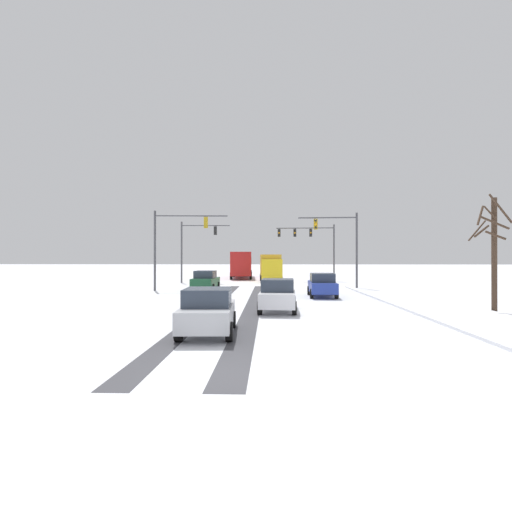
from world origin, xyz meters
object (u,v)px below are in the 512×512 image
at_px(traffic_signal_far_left, 195,242).
at_px(car_silver_fourth, 208,311).
at_px(car_blue_second, 322,285).
at_px(bare_tree_sidewalk_near, 493,248).
at_px(traffic_signal_near_left, 175,236).
at_px(bus_oncoming, 242,263).
at_px(car_white_third, 278,295).
at_px(box_truck_delivery, 271,267).
at_px(traffic_signal_far_right, 311,239).
at_px(car_dark_green_lead, 206,280).
at_px(traffic_signal_near_right, 341,238).

height_order(traffic_signal_far_left, car_silver_fourth, traffic_signal_far_left).
relative_size(car_blue_second, bare_tree_sidewalk_near, 0.72).
bearing_deg(traffic_signal_near_left, car_silver_fourth, -73.42).
bearing_deg(traffic_signal_far_left, traffic_signal_near_left, -88.56).
height_order(bus_oncoming, bare_tree_sidewalk_near, bare_tree_sidewalk_near).
distance_m(car_white_third, box_truck_delivery, 24.28).
bearing_deg(traffic_signal_far_right, car_white_third, -99.34).
height_order(traffic_signal_far_left, traffic_signal_near_left, same).
height_order(traffic_signal_far_right, bus_oncoming, traffic_signal_far_right).
xyz_separation_m(car_white_third, car_silver_fourth, (-2.57, -6.11, 0.00)).
bearing_deg(car_blue_second, car_dark_green_lead, 149.97).
xyz_separation_m(traffic_signal_near_left, car_dark_green_lead, (2.45, 0.26, -3.61)).
distance_m(traffic_signal_far_right, car_dark_green_lead, 17.44).
xyz_separation_m(traffic_signal_far_right, car_silver_fourth, (-6.91, -32.52, -4.00)).
bearing_deg(bus_oncoming, traffic_signal_far_right, -36.83).
bearing_deg(box_truck_delivery, bare_tree_sidewalk_near, -65.80).
distance_m(traffic_signal_far_left, box_truck_delivery, 8.73).
xyz_separation_m(car_dark_green_lead, car_white_third, (5.63, -12.67, 0.00)).
relative_size(traffic_signal_far_right, car_silver_fourth, 1.61).
xyz_separation_m(car_dark_green_lead, bus_oncoming, (1.59, 20.02, 1.18)).
distance_m(car_dark_green_lead, car_blue_second, 10.21).
xyz_separation_m(traffic_signal_near_left, car_white_third, (8.08, -12.41, -3.61)).
xyz_separation_m(car_dark_green_lead, bare_tree_sidewalk_near, (16.24, -12.61, 2.32)).
bearing_deg(traffic_signal_far_left, traffic_signal_far_right, 17.73).
xyz_separation_m(car_white_third, bus_oncoming, (-4.04, 32.69, 1.18)).
height_order(car_blue_second, bare_tree_sidewalk_near, bare_tree_sidewalk_near).
bearing_deg(traffic_signal_near_right, traffic_signal_far_left, 150.23).
xyz_separation_m(traffic_signal_near_left, bare_tree_sidewalk_near, (18.70, -12.34, -1.28)).
bearing_deg(car_silver_fourth, traffic_signal_near_left, 106.58).
bearing_deg(box_truck_delivery, car_silver_fourth, -94.34).
bearing_deg(traffic_signal_far_right, traffic_signal_far_left, -162.27).
bearing_deg(traffic_signal_near_right, car_blue_second, -110.08).
relative_size(traffic_signal_near_left, bare_tree_sidewalk_near, 1.13).
relative_size(traffic_signal_near_right, box_truck_delivery, 0.87).
relative_size(car_dark_green_lead, bare_tree_sidewalk_near, 0.72).
relative_size(traffic_signal_far_right, car_dark_green_lead, 1.61).
height_order(traffic_signal_far_left, bus_oncoming, traffic_signal_far_left).
xyz_separation_m(traffic_signal_far_left, car_silver_fourth, (5.76, -28.47, -3.56)).
bearing_deg(bus_oncoming, car_dark_green_lead, -94.54).
xyz_separation_m(traffic_signal_near_right, traffic_signal_near_left, (-13.76, -1.94, 0.06)).
xyz_separation_m(traffic_signal_near_right, bus_oncoming, (-9.72, 18.35, -2.37)).
distance_m(traffic_signal_far_left, car_silver_fourth, 29.27).
height_order(traffic_signal_near_left, car_white_third, traffic_signal_near_left).
distance_m(car_blue_second, car_white_third, 8.21).
xyz_separation_m(car_blue_second, car_white_third, (-3.20, -7.56, 0.00)).
bearing_deg(traffic_signal_near_right, bare_tree_sidewalk_near, -70.95).
height_order(car_blue_second, box_truck_delivery, box_truck_delivery).
bearing_deg(car_white_third, traffic_signal_far_left, 110.44).
relative_size(car_dark_green_lead, box_truck_delivery, 0.56).
xyz_separation_m(traffic_signal_far_left, bare_tree_sidewalk_near, (18.95, -22.30, -1.23)).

